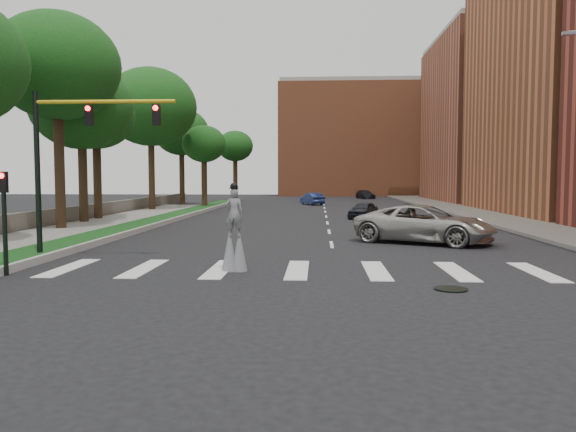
{
  "coord_description": "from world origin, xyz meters",
  "views": [
    {
      "loc": [
        -0.61,
        -17.27,
        3.06
      ],
      "look_at": [
        -1.66,
        2.2,
        1.7
      ],
      "focal_mm": 35.0,
      "sensor_mm": 36.0,
      "label": 1
    }
  ],
  "objects": [
    {
      "name": "tree_6",
      "position": [
        -11.77,
        37.13,
        6.18
      ],
      "size": [
        4.24,
        4.24,
        8.07
      ],
      "color": "black",
      "rests_on": "ground"
    },
    {
      "name": "stone_wall",
      "position": [
        -17.0,
        22.0,
        0.55
      ],
      "size": [
        0.5,
        56.0,
        1.1
      ],
      "primitive_type": "cube",
      "color": "#56524A",
      "rests_on": "ground"
    },
    {
      "name": "traffic_signal",
      "position": [
        -9.78,
        3.0,
        4.15
      ],
      "size": [
        5.3,
        0.23,
        6.2
      ],
      "color": "black",
      "rests_on": "ground"
    },
    {
      "name": "sidewalk_right",
      "position": [
        12.5,
        25.0,
        0.09
      ],
      "size": [
        5.0,
        90.0,
        0.18
      ],
      "primitive_type": "cube",
      "color": "slate",
      "rests_on": "ground"
    },
    {
      "name": "tree_3",
      "position": [
        -15.99,
        21.07,
        7.19
      ],
      "size": [
        5.29,
        5.29,
        9.5
      ],
      "color": "black",
      "rests_on": "ground"
    },
    {
      "name": "sidewalk_left",
      "position": [
        -14.5,
        10.0,
        0.09
      ],
      "size": [
        4.0,
        60.0,
        0.18
      ],
      "primitive_type": "cube",
      "color": "slate",
      "rests_on": "ground"
    },
    {
      "name": "tree_2",
      "position": [
        -15.19,
        13.68,
        9.18
      ],
      "size": [
        7.01,
        7.01,
        12.2
      ],
      "color": "black",
      "rests_on": "ground"
    },
    {
      "name": "median_curb",
      "position": [
        -10.45,
        20.0,
        0.14
      ],
      "size": [
        0.2,
        60.0,
        0.28
      ],
      "primitive_type": "cube",
      "color": "#989993",
      "rests_on": "ground"
    },
    {
      "name": "tree_7",
      "position": [
        -10.88,
        51.78,
        6.76
      ],
      "size": [
        4.44,
        4.44,
        8.74
      ],
      "color": "black",
      "rests_on": "ground"
    },
    {
      "name": "ground_plane",
      "position": [
        0.0,
        0.0,
        0.0
      ],
      "size": [
        160.0,
        160.0,
        0.0
      ],
      "primitive_type": "plane",
      "color": "black",
      "rests_on": "ground"
    },
    {
      "name": "grass_median",
      "position": [
        -11.5,
        20.0,
        0.12
      ],
      "size": [
        2.0,
        60.0,
        0.25
      ],
      "primitive_type": "cube",
      "color": "#103B13",
      "rests_on": "ground"
    },
    {
      "name": "tree_4",
      "position": [
        -15.53,
        32.29,
        9.24
      ],
      "size": [
        8.16,
        8.16,
        12.74
      ],
      "color": "black",
      "rests_on": "ground"
    },
    {
      "name": "car_mid",
      "position": [
        -1.31,
        44.23,
        0.66
      ],
      "size": [
        2.91,
        4.22,
        1.32
      ],
      "primitive_type": "imported",
      "rotation": [
        0.0,
        0.0,
        3.56
      ],
      "color": "navy",
      "rests_on": "ground"
    },
    {
      "name": "secondary_signal",
      "position": [
        -10.3,
        -0.5,
        1.95
      ],
      "size": [
        0.25,
        0.21,
        3.23
      ],
      "color": "black",
      "rests_on": "ground"
    },
    {
      "name": "car_near",
      "position": [
        2.7,
        24.1,
        0.62
      ],
      "size": [
        2.75,
        3.94,
        1.25
      ],
      "primitive_type": "imported",
      "rotation": [
        0.0,
        0.0,
        -0.39
      ],
      "color": "black",
      "rests_on": "ground"
    },
    {
      "name": "suv_crossing",
      "position": [
        4.33,
        8.91,
        0.88
      ],
      "size": [
        6.97,
        5.55,
        1.76
      ],
      "primitive_type": "imported",
      "rotation": [
        0.0,
        0.0,
        1.08
      ],
      "color": "#A8A69F",
      "rests_on": "ground"
    },
    {
      "name": "building_backdrop",
      "position": [
        6.0,
        78.0,
        9.0
      ],
      "size": [
        26.0,
        14.0,
        18.0
      ],
      "primitive_type": "cube",
      "color": "#B35E38",
      "rests_on": "ground"
    },
    {
      "name": "tree_5",
      "position": [
        -15.36,
        42.81,
        7.84
      ],
      "size": [
        5.93,
        5.93,
        10.41
      ],
      "color": "black",
      "rests_on": "ground"
    },
    {
      "name": "manhole",
      "position": [
        3.0,
        -2.0,
        0.02
      ],
      "size": [
        0.9,
        0.9,
        0.04
      ],
      "primitive_type": "cylinder",
      "color": "black",
      "rests_on": "ground"
    },
    {
      "name": "tree_8",
      "position": [
        -15.8,
        18.22,
        7.57
      ],
      "size": [
        6.54,
        6.54,
        10.39
      ],
      "color": "black",
      "rests_on": "ground"
    },
    {
      "name": "building_far",
      "position": [
        22.0,
        54.0,
        10.0
      ],
      "size": [
        16.0,
        22.0,
        20.0
      ],
      "primitive_type": "cube",
      "color": "#B05A41",
      "rests_on": "ground"
    },
    {
      "name": "car_far",
      "position": [
        5.98,
        61.82,
        0.6
      ],
      "size": [
        2.9,
        4.46,
        1.2
      ],
      "primitive_type": "imported",
      "rotation": [
        0.0,
        0.0,
        0.32
      ],
      "color": "black",
      "rests_on": "ground"
    },
    {
      "name": "stilt_performer",
      "position": [
        -3.33,
        0.7,
        1.1
      ],
      "size": [
        0.84,
        0.52,
        2.88
      ],
      "rotation": [
        0.0,
        0.0,
        3.15
      ],
      "color": "black",
      "rests_on": "ground"
    }
  ]
}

